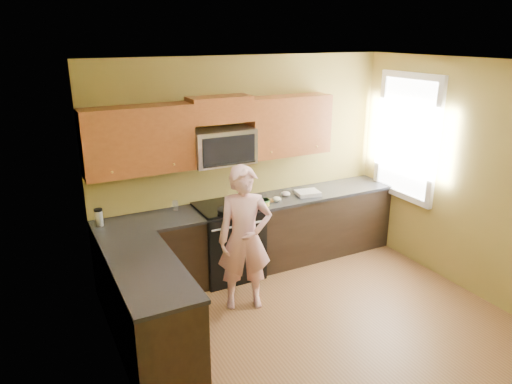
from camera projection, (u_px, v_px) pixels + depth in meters
floor at (331, 336)px, 4.85m from camera, size 4.00×4.00×0.00m
ceiling at (347, 64)px, 3.98m from camera, size 4.00×4.00×0.00m
wall_back at (245, 163)px, 6.10m from camera, size 4.00×0.00×4.00m
wall_left at (122, 258)px, 3.55m from camera, size 0.00×4.00×4.00m
wall_right at (484, 184)px, 5.28m from camera, size 0.00×4.00×4.00m
cabinet_back_run at (256, 236)px, 6.14m from camera, size 4.00×0.60×0.88m
cabinet_left_run at (149, 312)px, 4.47m from camera, size 0.60×1.60×0.88m
countertop_back at (256, 203)px, 5.98m from camera, size 4.00×0.62×0.04m
countertop_left at (147, 268)px, 4.33m from camera, size 0.62×1.60×0.04m
stove at (228, 240)px, 5.93m from camera, size 0.76×0.65×0.95m
microwave at (223, 163)px, 5.72m from camera, size 0.76×0.40×0.42m
upper_cab_left at (141, 173)px, 5.32m from camera, size 1.22×0.33×0.75m
upper_cab_right at (288, 154)px, 6.16m from camera, size 1.12×0.33×0.75m
upper_cab_over_mw at (220, 109)px, 5.54m from camera, size 0.76×0.33×0.30m
window at (407, 137)px, 6.18m from camera, size 0.06×1.06×1.66m
woman at (245, 239)px, 5.15m from camera, size 0.70×0.57×1.64m
frying_pan at (228, 213)px, 5.52m from camera, size 0.36×0.49×0.06m
butter_tub at (264, 205)px, 5.85m from camera, size 0.17×0.17×0.10m
toast_slice at (269, 200)px, 6.00m from camera, size 0.14×0.14×0.01m
napkin_a at (277, 199)px, 5.98m from camera, size 0.13×0.14×0.06m
napkin_b at (286, 194)px, 6.16m from camera, size 0.13×0.14×0.07m
dish_towel at (308, 193)px, 6.23m from camera, size 0.33×0.28×0.05m
travel_mug at (100, 226)px, 5.23m from camera, size 0.10×0.10×0.20m
glass_b at (175, 205)px, 5.68m from camera, size 0.09×0.09×0.12m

